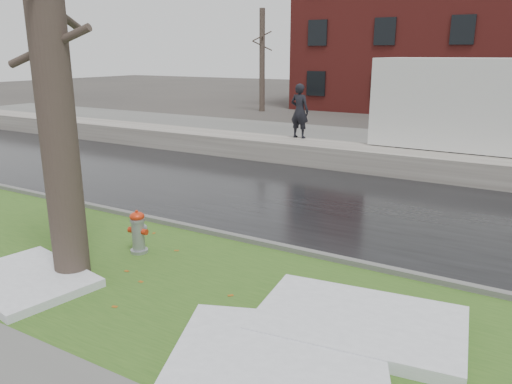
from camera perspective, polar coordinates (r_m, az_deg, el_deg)
The scene contains 15 objects.
ground at distance 9.30m, azimuth -2.90°, elevation -8.14°, with size 120.00×120.00×0.00m, color #47423D.
verge at distance 8.38m, azimuth -7.70°, elevation -10.92°, with size 60.00×4.50×0.04m, color #2F531B.
road at distance 13.05m, azimuth 8.03°, elevation -1.15°, with size 60.00×7.00×0.03m, color black.
parking_lot at distance 20.96m, azimuth 17.11°, elevation 4.67°, with size 60.00×9.00×0.03m, color slate.
curb at distance 10.06m, azimuth 0.24°, elevation -5.81°, with size 60.00×0.15×0.14m, color slate.
snowbank at distance 16.81m, azimuth 13.65°, elevation 3.61°, with size 60.00×1.60×0.75m, color #ADA89E.
bg_tree_left at distance 33.55m, azimuth 0.70°, elevation 14.90°, with size 1.40×1.62×6.50m.
bg_tree_center at distance 34.78m, azimuth 13.05°, elevation 14.54°, with size 1.40×1.62×6.50m.
fire_hydrant at distance 9.77m, azimuth -13.33°, elevation -4.25°, with size 0.42×0.37×0.85m.
tree at distance 8.55m, azimuth -22.53°, elevation 14.58°, with size 1.52×1.77×7.38m.
box_truck at distance 17.59m, azimuth 26.64°, elevation 7.98°, with size 10.80×2.67×3.60m.
worker at distance 18.28m, azimuth 5.00°, elevation 9.21°, with size 0.71×0.47×1.95m, color black.
snow_patch_near at distance 6.50m, azimuth 2.64°, elevation -18.29°, with size 2.60×2.00×0.16m, color white.
snow_patch_far at distance 9.23m, azimuth -24.79°, elevation -9.08°, with size 2.20×1.60×0.14m, color white.
snow_patch_side at distance 7.31m, azimuth 11.68°, elevation -14.37°, with size 2.80×1.80×0.18m, color white.
Camera 1 is at (4.73, -7.08, 3.74)m, focal length 35.00 mm.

